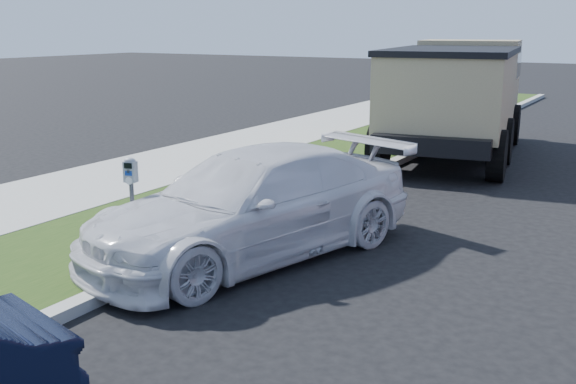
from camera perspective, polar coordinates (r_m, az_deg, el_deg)
The scene contains 5 objects.
ground at distance 8.43m, azimuth 4.83°, elevation -9.19°, with size 120.00×120.00×0.00m, color black.
streetside at distance 13.06m, azimuth -13.67°, elevation -0.85°, with size 6.12×50.00×0.15m.
parking_meter at distance 9.83m, azimuth -13.14°, elevation 0.70°, with size 0.21×0.17×1.37m.
white_wagon at distance 9.85m, azimuth -2.72°, elevation -0.97°, with size 2.17×5.34×1.55m, color silver.
dump_truck at distance 18.23m, azimuth 14.15°, elevation 8.23°, with size 3.93×7.77×2.91m.
Camera 1 is at (3.31, -7.02, 3.29)m, focal length 42.00 mm.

